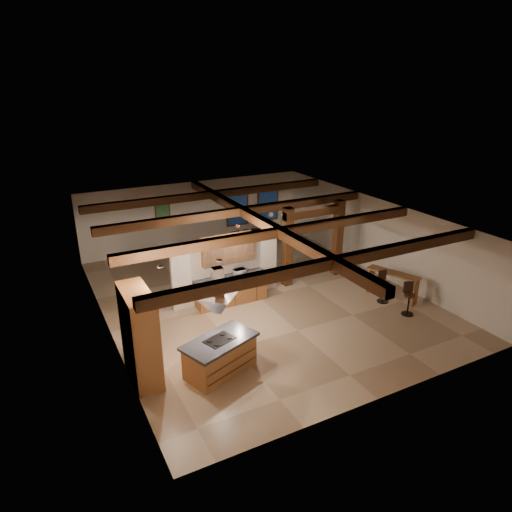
{
  "coord_description": "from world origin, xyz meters",
  "views": [
    {
      "loc": [
        -6.6,
        -12.46,
        7.07
      ],
      "look_at": [
        0.14,
        0.5,
        1.34
      ],
      "focal_mm": 32.0,
      "sensor_mm": 36.0,
      "label": 1
    }
  ],
  "objects": [
    {
      "name": "range_hood",
      "position": [
        -2.86,
        -3.27,
        1.78
      ],
      "size": [
        1.1,
        1.1,
        1.4
      ],
      "color": "silver",
      "rests_on": "room_walls"
    },
    {
      "name": "side_table",
      "position": [
        4.17,
        5.19,
        0.25
      ],
      "size": [
        0.54,
        0.54,
        0.51
      ],
      "primitive_type": "cube",
      "rotation": [
        0.0,
        0.0,
        0.42
      ],
      "color": "#39200E",
      "rests_on": "ground"
    },
    {
      "name": "timber_posts",
      "position": [
        2.5,
        0.5,
        1.76
      ],
      "size": [
        2.5,
        0.3,
        2.9
      ],
      "color": "#39200E",
      "rests_on": "ground"
    },
    {
      "name": "bar_counter",
      "position": [
        4.03,
        -2.08,
        0.63
      ],
      "size": [
        1.07,
        1.83,
        0.94
      ],
      "color": "brown",
      "rests_on": "ground"
    },
    {
      "name": "bar_stool_b",
      "position": [
        3.56,
        -2.16,
        0.55
      ],
      "size": [
        0.38,
        0.39,
        1.09
      ],
      "color": "black",
      "rests_on": "ground"
    },
    {
      "name": "kitchen_island",
      "position": [
        -2.86,
        -3.27,
        0.48
      ],
      "size": [
        2.14,
        1.61,
        0.95
      ],
      "color": "brown",
      "rests_on": "ground"
    },
    {
      "name": "back_windows",
      "position": [
        2.8,
        5.93,
        1.5
      ],
      "size": [
        2.7,
        0.07,
        1.7
      ],
      "color": "#39200E",
      "rests_on": "room_walls"
    },
    {
      "name": "table_lamp",
      "position": [
        4.17,
        5.19,
        0.71
      ],
      "size": [
        0.25,
        0.25,
        0.29
      ],
      "color": "black",
      "rests_on": "side_table"
    },
    {
      "name": "dining_table",
      "position": [
        0.27,
        3.14,
        0.29
      ],
      "size": [
        1.79,
        1.21,
        0.58
      ],
      "primitive_type": "imported",
      "rotation": [
        0.0,
        0.0,
        0.19
      ],
      "color": "#39190E",
      "rests_on": "ground"
    },
    {
      "name": "dining_chairs",
      "position": [
        0.27,
        3.14,
        0.6
      ],
      "size": [
        2.12,
        2.12,
        1.19
      ],
      "color": "#39200E",
      "rests_on": "ground"
    },
    {
      "name": "upper_display_cabinet",
      "position": [
        -1.0,
        0.31,
        1.85
      ],
      "size": [
        1.8,
        0.36,
        0.95
      ],
      "color": "brown",
      "rests_on": "partition_wall"
    },
    {
      "name": "bar_stool_a",
      "position": [
        3.66,
        -3.2,
        0.55
      ],
      "size": [
        0.41,
        0.42,
        1.08
      ],
      "color": "black",
      "rests_on": "ground"
    },
    {
      "name": "ground",
      "position": [
        0.0,
        0.0,
        0.0
      ],
      "size": [
        12.0,
        12.0,
        0.0
      ],
      "primitive_type": "plane",
      "color": "tan",
      "rests_on": "ground"
    },
    {
      "name": "back_counter",
      "position": [
        -1.0,
        0.11,
        0.48
      ],
      "size": [
        2.5,
        0.66,
        0.94
      ],
      "color": "brown",
      "rests_on": "ground"
    },
    {
      "name": "pantry_cabinet",
      "position": [
        -4.67,
        -2.6,
        1.2
      ],
      "size": [
        0.67,
        1.6,
        2.4
      ],
      "color": "brown",
      "rests_on": "ground"
    },
    {
      "name": "partition_wall",
      "position": [
        -1.0,
        0.5,
        1.1
      ],
      "size": [
        3.8,
        0.18,
        2.2
      ],
      "primitive_type": "cube",
      "color": "beige",
      "rests_on": "ground"
    },
    {
      "name": "microwave",
      "position": [
        -0.68,
        0.11,
        1.05
      ],
      "size": [
        0.42,
        0.3,
        0.22
      ],
      "primitive_type": "imported",
      "rotation": [
        0.0,
        0.0,
        3.24
      ],
      "color": "#B1B1B5",
      "rests_on": "back_counter"
    },
    {
      "name": "framed_art",
      "position": [
        -1.5,
        5.94,
        1.7
      ],
      "size": [
        0.65,
        0.05,
        0.85
      ],
      "color": "#39200E",
      "rests_on": "room_walls"
    },
    {
      "name": "room_walls",
      "position": [
        0.0,
        0.0,
        1.78
      ],
      "size": [
        12.0,
        12.0,
        12.0
      ],
      "color": "beige",
      "rests_on": "ground"
    },
    {
      "name": "sofa",
      "position": [
        3.2,
        5.5,
        0.28
      ],
      "size": [
        2.0,
        1.05,
        0.56
      ],
      "primitive_type": "imported",
      "rotation": [
        0.0,
        0.0,
        2.98
      ],
      "color": "black",
      "rests_on": "ground"
    },
    {
      "name": "ceiling_beams",
      "position": [
        0.0,
        0.0,
        2.76
      ],
      "size": [
        10.0,
        12.0,
        0.28
      ],
      "color": "#39200E",
      "rests_on": "room_walls"
    },
    {
      "name": "recessed_cans",
      "position": [
        -2.53,
        -1.93,
        2.87
      ],
      "size": [
        3.16,
        2.46,
        0.03
      ],
      "color": "silver",
      "rests_on": "room_walls"
    }
  ]
}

